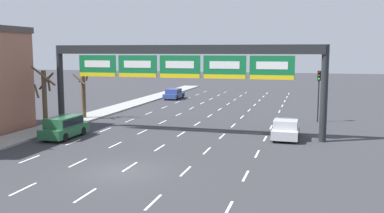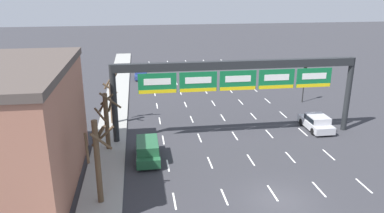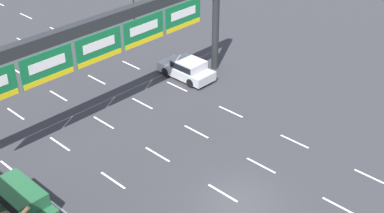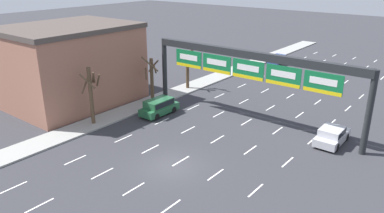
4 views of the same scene
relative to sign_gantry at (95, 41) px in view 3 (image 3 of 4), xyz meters
name	(u,v)px [view 3 (image 3 of 4)]	position (x,y,z in m)	size (l,w,h in m)	color
ground_plane	(237,202)	(0.00, -11.00, -5.66)	(220.00, 220.00, 0.00)	#333338
lane_dashes	(80,109)	(0.00, 2.50, -5.65)	(13.32, 67.00, 0.01)	white
sign_gantry	(95,41)	(0.00, 0.00, 0.00)	(21.92, 0.70, 7.00)	#232628
car_silver	(187,68)	(8.07, 0.41, -4.87)	(1.92, 4.24, 1.47)	#B7B7BC
suv_green	(19,199)	(-8.09, -3.76, -4.75)	(1.84, 4.25, 1.63)	#235B38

